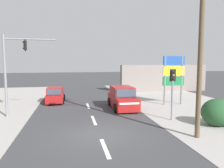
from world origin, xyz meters
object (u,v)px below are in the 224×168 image
object	(u,v)px
shopping_plaza_sign	(174,73)
pedestal_signal_right_kerb	(173,86)
utility_pole_foreground_right	(199,27)
traffic_signal_mast	(13,65)
hatchback_receding_far	(55,95)
suv_kerbside_parked	(122,98)

from	to	relation	value
shopping_plaza_sign	pedestal_signal_right_kerb	bearing A→B (deg)	-117.11
utility_pole_foreground_right	shopping_plaza_sign	xyz separation A→B (m)	(2.99, 8.61, -2.87)
traffic_signal_mast	hatchback_receding_far	distance (m)	6.64
utility_pole_foreground_right	suv_kerbside_parked	distance (m)	9.60
traffic_signal_mast	hatchback_receding_far	world-z (taller)	traffic_signal_mast
pedestal_signal_right_kerb	shopping_plaza_sign	xyz separation A→B (m)	(2.62, 5.12, 0.57)
pedestal_signal_right_kerb	hatchback_receding_far	distance (m)	12.01
traffic_signal_mast	pedestal_signal_right_kerb	bearing A→B (deg)	-16.20
shopping_plaza_sign	hatchback_receding_far	xyz separation A→B (m)	(-11.00, 3.31, -2.28)
traffic_signal_mast	suv_kerbside_parked	world-z (taller)	traffic_signal_mast
pedestal_signal_right_kerb	hatchback_receding_far	bearing A→B (deg)	134.80
utility_pole_foreground_right	traffic_signal_mast	size ratio (longest dim) A/B	1.83
traffic_signal_mast	hatchback_receding_far	xyz separation A→B (m)	(2.58, 5.25, -3.13)
shopping_plaza_sign	suv_kerbside_parked	world-z (taller)	shopping_plaza_sign
pedestal_signal_right_kerb	shopping_plaza_sign	distance (m)	5.78
traffic_signal_mast	shopping_plaza_sign	size ratio (longest dim) A/B	1.30
traffic_signal_mast	suv_kerbside_parked	distance (m)	9.10
traffic_signal_mast	pedestal_signal_right_kerb	world-z (taller)	traffic_signal_mast
utility_pole_foreground_right	shopping_plaza_sign	distance (m)	9.56
utility_pole_foreground_right	traffic_signal_mast	distance (m)	12.68
suv_kerbside_parked	hatchback_receding_far	bearing A→B (deg)	146.19
utility_pole_foreground_right	shopping_plaza_sign	size ratio (longest dim) A/B	2.38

